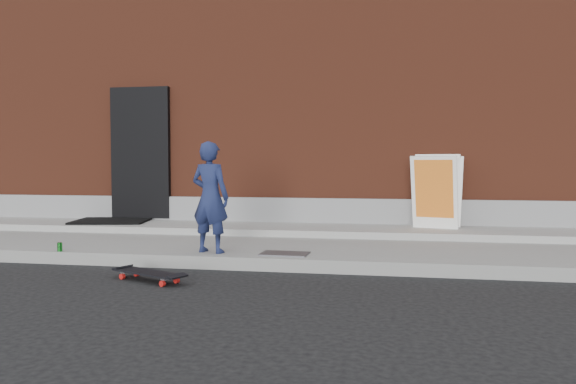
% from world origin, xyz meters
% --- Properties ---
extents(ground, '(80.00, 80.00, 0.00)m').
position_xyz_m(ground, '(0.00, 0.00, 0.00)').
color(ground, black).
rests_on(ground, ground).
extents(sidewalk, '(20.00, 3.00, 0.15)m').
position_xyz_m(sidewalk, '(0.00, 1.50, 0.07)').
color(sidewalk, gray).
rests_on(sidewalk, ground).
extents(apron, '(20.00, 1.20, 0.10)m').
position_xyz_m(apron, '(0.00, 2.40, 0.20)').
color(apron, gray).
rests_on(apron, sidewalk).
extents(building, '(20.00, 8.10, 5.00)m').
position_xyz_m(building, '(-0.00, 6.99, 2.50)').
color(building, '#612B1A').
rests_on(building, ground).
extents(child, '(0.55, 0.43, 1.33)m').
position_xyz_m(child, '(-0.48, 0.30, 0.82)').
color(child, '#192148').
rests_on(child, sidewalk).
extents(skateboard, '(0.90, 0.57, 0.10)m').
position_xyz_m(skateboard, '(-0.82, -0.71, 0.08)').
color(skateboard, '#B51612').
rests_on(skateboard, ground).
extents(pizza_sign, '(0.84, 0.93, 1.11)m').
position_xyz_m(pizza_sign, '(2.34, 2.57, 0.80)').
color(pizza_sign, white).
rests_on(pizza_sign, apron).
extents(soda_can, '(0.07, 0.07, 0.11)m').
position_xyz_m(soda_can, '(-2.31, 0.05, 0.20)').
color(soda_can, '#177520').
rests_on(soda_can, sidewalk).
extents(doormat, '(1.32, 1.14, 0.03)m').
position_xyz_m(doormat, '(-2.90, 2.46, 0.27)').
color(doormat, black).
rests_on(doormat, apron).
extents(utility_plate, '(0.57, 0.38, 0.02)m').
position_xyz_m(utility_plate, '(0.42, 0.32, 0.16)').
color(utility_plate, '#4C4C50').
rests_on(utility_plate, sidewalk).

